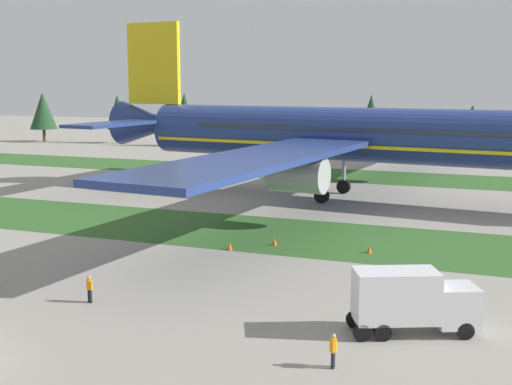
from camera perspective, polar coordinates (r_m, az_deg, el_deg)
The scene contains 10 objects.
grass_strip_near at distance 62.30m, azimuth -2.88°, elevation -3.21°, with size 320.00×14.08×0.01m, color #336028.
grass_strip_far at distance 99.83m, azimuth 6.40°, elevation 1.53°, with size 320.00×14.08×0.01m, color #336028.
airliner at distance 78.07m, azimuth 8.20°, elevation 4.96°, with size 66.26×81.52×21.40m.
catering_truck at distance 37.62m, azimuth 13.26°, elevation -8.91°, with size 7.29×4.90×3.58m.
ground_crew_marshaller at distance 43.17m, azimuth -14.10°, elevation -7.95°, with size 0.51×0.36×1.74m.
ground_crew_loader at distance 33.03m, azimuth 6.65°, elevation -13.22°, with size 0.36×0.56×1.74m.
taxiway_marker_0 at distance 56.40m, azimuth 1.60°, elevation -4.22°, with size 0.44×0.44×0.63m, color orange.
taxiway_marker_1 at distance 54.58m, azimuth 9.70°, elevation -4.84°, with size 0.44×0.44×0.60m, color orange.
taxiway_marker_2 at distance 54.81m, azimuth -2.27°, elevation -4.61°, with size 0.44×0.44×0.67m, color orange.
distant_tree_line at distance 131.61m, azimuth 9.48°, elevation 6.43°, with size 200.49×9.04×12.46m.
Camera 1 is at (24.46, -23.01, 13.63)m, focal length 46.60 mm.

